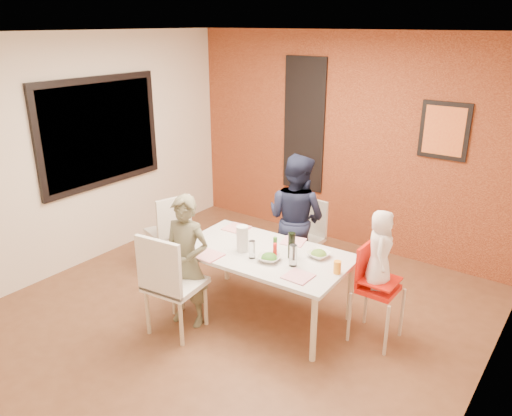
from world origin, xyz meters
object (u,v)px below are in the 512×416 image
Objects in this scene: dining_table at (264,258)px; paper_towel_roll at (242,239)px; chair_left at (171,228)px; chair_near at (169,280)px; chair_far at (306,232)px; child_far at (296,219)px; wine_bottle at (292,245)px; toddler at (380,249)px; high_chair at (374,284)px; child_near at (187,262)px.

paper_towel_roll is at bearing -151.78° from dining_table.
chair_near is at bearing 62.62° from chair_left.
child_far is at bearing -88.23° from chair_far.
chair_far is (-0.15, 1.07, -0.14)m from dining_table.
chair_near is 4.02× the size of wine_bottle.
chair_far is at bearing 98.00° from dining_table.
chair_far is at bearing 35.10° from toddler.
child_near is at bearing 118.20° from high_chair.
child_far is at bearing -109.26° from chair_near.
child_far is (0.37, 1.37, 0.08)m from child_near.
chair_near is at bearing -122.78° from dining_table.
toddler is (1.20, -0.80, 0.42)m from chair_far.
high_chair is 1.27× the size of toddler.
chair_far is at bearing 56.42° from high_chair.
child_near reaches higher than toddler.
child_near is 0.58m from paper_towel_roll.
child_far is at bearing 118.80° from wine_bottle.
chair_left is 1.27× the size of toddler.
chair_far is 0.94× the size of high_chair.
high_chair is 0.71× the size of child_near.
chair_far is 0.59× the size of child_far.
toddler is at bearing 14.12° from child_near.
chair_far is 0.94× the size of chair_left.
high_chair reaches higher than chair_left.
high_chair reaches higher than chair_far.
child_near is at bearing 70.75° from chair_left.
paper_towel_roll reaches higher than high_chair.
chair_far is 3.41× the size of wine_bottle.
wine_bottle is (-0.75, -0.22, 0.26)m from high_chair.
wine_bottle is at bearing 103.85° from chair_left.
paper_towel_roll is at bearing -121.90° from chair_near.
chair_far is 0.67× the size of child_near.
child_far is at bearing 134.51° from chair_left.
chair_far is 0.34m from child_far.
high_chair is 1.30m from paper_towel_roll.
chair_far is at bearing 63.99° from child_near.
high_chair is at bearing 14.63° from dining_table.
high_chair is at bearing 67.63° from toddler.
child_far reaches higher than dining_table.
child_far is at bearing 87.93° from paper_towel_roll.
child_near reaches higher than chair_left.
toddler is at bearing 110.07° from chair_left.
high_chair is at bearing 14.48° from child_near.
chair_near is at bearing -132.93° from wine_bottle.
toddler is 0.81m from wine_bottle.
high_chair is (1.03, 0.27, -0.07)m from dining_table.
child_far is (-0.00, -0.24, 0.25)m from chair_far.
child_near is 5.05× the size of paper_towel_roll.
wine_bottle reaches higher than dining_table.
paper_towel_roll reaches higher than dining_table.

